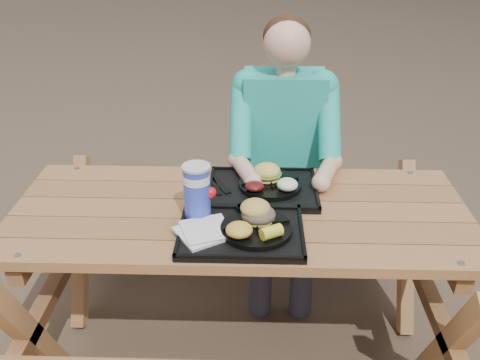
{
  "coord_description": "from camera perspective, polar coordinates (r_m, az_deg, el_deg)",
  "views": [
    {
      "loc": [
        0.06,
        -1.81,
        1.83
      ],
      "look_at": [
        0.0,
        0.0,
        0.88
      ],
      "focal_mm": 40.0,
      "sensor_mm": 36.0,
      "label": 1
    }
  ],
  "objects": [
    {
      "name": "plate_far",
      "position": [
        2.22,
        3.23,
        -0.5
      ],
      "size": [
        0.26,
        0.26,
        0.02
      ],
      "primitive_type": "cylinder",
      "color": "black",
      "rests_on": "tray_far"
    },
    {
      "name": "napkin_stack",
      "position": [
        1.92,
        -3.97,
        -5.52
      ],
      "size": [
        0.24,
        0.24,
        0.02
      ],
      "primitive_type": "cube",
      "rotation": [
        0.0,
        0.0,
        0.57
      ],
      "color": "silver",
      "rests_on": "tray_near"
    },
    {
      "name": "burger",
      "position": [
        2.23,
        2.9,
        1.32
      ],
      "size": [
        0.11,
        0.11,
        0.1
      ],
      "primitive_type": null,
      "color": "#E3B350",
      "rests_on": "plate_far"
    },
    {
      "name": "cutlery_far",
      "position": [
        2.23,
        -2.08,
        -0.54
      ],
      "size": [
        0.1,
        0.15,
        0.01
      ],
      "primitive_type": "cube",
      "rotation": [
        0.0,
        0.0,
        0.47
      ],
      "color": "black",
      "rests_on": "tray_far"
    },
    {
      "name": "tray_far",
      "position": [
        2.22,
        2.45,
        -1.06
      ],
      "size": [
        0.45,
        0.35,
        0.02
      ],
      "primitive_type": "cube",
      "color": "black",
      "rests_on": "picnic_table"
    },
    {
      "name": "diner",
      "position": [
        2.66,
        4.48,
        1.04
      ],
      "size": [
        0.48,
        0.84,
        1.28
      ],
      "primitive_type": null,
      "color": "teal",
      "rests_on": "ground"
    },
    {
      "name": "condiment_bbq",
      "position": [
        2.04,
        0.29,
        -3.14
      ],
      "size": [
        0.05,
        0.05,
        0.03
      ],
      "primitive_type": "cylinder",
      "color": "#340508",
      "rests_on": "tray_near"
    },
    {
      "name": "soda_cup",
      "position": [
        1.98,
        -4.6,
        -1.34
      ],
      "size": [
        0.1,
        0.1,
        0.2
      ],
      "primitive_type": "cylinder",
      "color": "#1728B0",
      "rests_on": "tray_near"
    },
    {
      "name": "baked_beans",
      "position": [
        2.15,
        1.55,
        -0.66
      ],
      "size": [
        0.08,
        0.08,
        0.03
      ],
      "primitive_type": "ellipsoid",
      "color": "#511010",
      "rests_on": "plate_far"
    },
    {
      "name": "sandwich",
      "position": [
        1.93,
        2.0,
        -2.79
      ],
      "size": [
        0.12,
        0.12,
        0.12
      ],
      "primitive_type": null,
      "color": "gold",
      "rests_on": "plate_near"
    },
    {
      "name": "picnic_table",
      "position": [
        2.32,
        0.0,
        -11.13
      ],
      "size": [
        1.8,
        1.49,
        0.75
      ],
      "primitive_type": null,
      "color": "#999999",
      "rests_on": "ground"
    },
    {
      "name": "plate_near",
      "position": [
        1.93,
        1.76,
        -5.24
      ],
      "size": [
        0.26,
        0.26,
        0.02
      ],
      "primitive_type": "cylinder",
      "color": "black",
      "rests_on": "tray_near"
    },
    {
      "name": "tray_near",
      "position": [
        1.95,
        0.12,
        -5.63
      ],
      "size": [
        0.45,
        0.35,
        0.02
      ],
      "primitive_type": "cube",
      "color": "black",
      "rests_on": "picnic_table"
    },
    {
      "name": "ground",
      "position": [
        2.57,
        0.0,
        -17.66
      ],
      "size": [
        60.0,
        60.0,
        0.0
      ],
      "primitive_type": "plane",
      "color": "#999999",
      "rests_on": "ground"
    },
    {
      "name": "corn_cob",
      "position": [
        1.86,
        3.36,
        -5.56
      ],
      "size": [
        0.1,
        0.1,
        0.04
      ],
      "primitive_type": null,
      "rotation": [
        0.0,
        0.0,
        0.52
      ],
      "color": "yellow",
      "rests_on": "plate_near"
    },
    {
      "name": "potato_salad",
      "position": [
        2.16,
        5.07,
        -0.48
      ],
      "size": [
        0.09,
        0.09,
        0.05
      ],
      "primitive_type": "ellipsoid",
      "color": "#F0E8CB",
      "rests_on": "plate_far"
    },
    {
      "name": "mac_cheese",
      "position": [
        1.86,
        -0.09,
        -5.34
      ],
      "size": [
        0.1,
        0.1,
        0.05
      ],
      "primitive_type": "ellipsoid",
      "color": "gold",
      "rests_on": "plate_near"
    },
    {
      "name": "condiment_mustard",
      "position": [
        2.03,
        1.87,
        -3.27
      ],
      "size": [
        0.05,
        0.05,
        0.03
      ],
      "primitive_type": "cylinder",
      "color": "yellow",
      "rests_on": "tray_near"
    }
  ]
}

